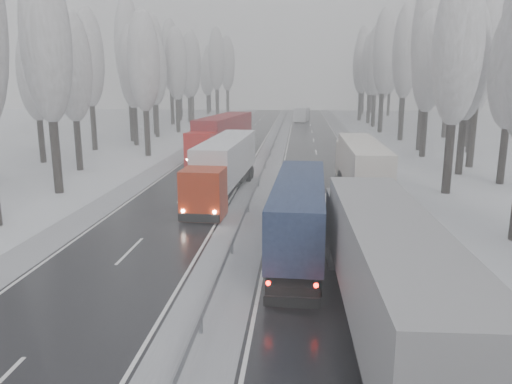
# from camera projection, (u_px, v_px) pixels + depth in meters

# --- Properties ---
(carriageway_right) EXTENTS (7.50, 200.00, 0.03)m
(carriageway_right) POSITION_uv_depth(u_px,v_px,m) (322.00, 183.00, 41.96)
(carriageway_right) COLOR black
(carriageway_right) RESTS_ON ground
(carriageway_left) EXTENTS (7.50, 200.00, 0.03)m
(carriageway_left) POSITION_uv_depth(u_px,v_px,m) (200.00, 181.00, 42.85)
(carriageway_left) COLOR black
(carriageway_left) RESTS_ON ground
(median_slush) EXTENTS (3.00, 200.00, 0.04)m
(median_slush) POSITION_uv_depth(u_px,v_px,m) (260.00, 182.00, 42.41)
(median_slush) COLOR #A1A3A8
(median_slush) RESTS_ON ground
(shoulder_right) EXTENTS (2.40, 200.00, 0.04)m
(shoulder_right) POSITION_uv_depth(u_px,v_px,m) (382.00, 184.00, 41.54)
(shoulder_right) COLOR #A1A3A8
(shoulder_right) RESTS_ON ground
(shoulder_left) EXTENTS (2.40, 200.00, 0.04)m
(shoulder_left) POSITION_uv_depth(u_px,v_px,m) (143.00, 180.00, 43.27)
(shoulder_left) COLOR #A1A3A8
(shoulder_left) RESTS_ON ground
(median_guardrail) EXTENTS (0.12, 200.00, 0.76)m
(median_guardrail) POSITION_uv_depth(u_px,v_px,m) (260.00, 175.00, 42.26)
(median_guardrail) COLOR slate
(median_guardrail) RESTS_ON ground
(tree_18) EXTENTS (3.60, 3.60, 16.58)m
(tree_18) POSITION_uv_depth(u_px,v_px,m) (458.00, 48.00, 35.92)
(tree_18) COLOR black
(tree_18) RESTS_ON ground
(tree_19) EXTENTS (3.60, 3.60, 14.57)m
(tree_19) POSITION_uv_depth(u_px,v_px,m) (512.00, 68.00, 39.62)
(tree_19) COLOR black
(tree_19) RESTS_ON ground
(tree_20) EXTENTS (3.60, 3.60, 15.71)m
(tree_20) POSITION_uv_depth(u_px,v_px,m) (469.00, 60.00, 43.66)
(tree_20) COLOR black
(tree_20) RESTS_ON ground
(tree_21) EXTENTS (3.60, 3.60, 18.62)m
(tree_21) POSITION_uv_depth(u_px,v_px,m) (481.00, 41.00, 46.94)
(tree_21) COLOR black
(tree_21) RESTS_ON ground
(tree_22) EXTENTS (3.60, 3.60, 15.86)m
(tree_22) POSITION_uv_depth(u_px,v_px,m) (429.00, 63.00, 53.85)
(tree_22) COLOR black
(tree_22) RESTS_ON ground
(tree_23) EXTENTS (3.60, 3.60, 13.55)m
(tree_23) POSITION_uv_depth(u_px,v_px,m) (475.00, 77.00, 57.52)
(tree_23) COLOR black
(tree_23) RESTS_ON ground
(tree_24) EXTENTS (3.60, 3.60, 20.49)m
(tree_24) POSITION_uv_depth(u_px,v_px,m) (427.00, 38.00, 58.38)
(tree_24) COLOR black
(tree_24) RESTS_ON ground
(tree_25) EXTENTS (3.60, 3.60, 19.44)m
(tree_25) POSITION_uv_depth(u_px,v_px,m) (476.00, 46.00, 61.83)
(tree_25) COLOR black
(tree_25) RESTS_ON ground
(tree_26) EXTENTS (3.60, 3.60, 18.78)m
(tree_26) POSITION_uv_depth(u_px,v_px,m) (405.00, 52.00, 68.61)
(tree_26) COLOR black
(tree_26) RESTS_ON ground
(tree_27) EXTENTS (3.60, 3.60, 17.62)m
(tree_27) POSITION_uv_depth(u_px,v_px,m) (450.00, 59.00, 72.05)
(tree_27) COLOR black
(tree_27) RESTS_ON ground
(tree_28) EXTENTS (3.60, 3.60, 19.62)m
(tree_28) POSITION_uv_depth(u_px,v_px,m) (384.00, 52.00, 78.97)
(tree_28) COLOR black
(tree_28) RESTS_ON ground
(tree_29) EXTENTS (3.60, 3.60, 18.11)m
(tree_29) POSITION_uv_depth(u_px,v_px,m) (425.00, 59.00, 82.44)
(tree_29) COLOR black
(tree_29) RESTS_ON ground
(tree_30) EXTENTS (3.60, 3.60, 17.86)m
(tree_30) POSITION_uv_depth(u_px,v_px,m) (376.00, 62.00, 88.67)
(tree_30) COLOR black
(tree_30) RESTS_ON ground
(tree_31) EXTENTS (3.60, 3.60, 18.58)m
(tree_31) POSITION_uv_depth(u_px,v_px,m) (406.00, 60.00, 91.95)
(tree_31) COLOR black
(tree_31) RESTS_ON ground
(tree_32) EXTENTS (3.60, 3.60, 17.33)m
(tree_32) POSITION_uv_depth(u_px,v_px,m) (371.00, 65.00, 96.03)
(tree_32) COLOR black
(tree_32) RESTS_ON ground
(tree_33) EXTENTS (3.60, 3.60, 14.33)m
(tree_33) POSITION_uv_depth(u_px,v_px,m) (383.00, 75.00, 100.08)
(tree_33) COLOR black
(tree_33) RESTS_ON ground
(tree_34) EXTENTS (3.60, 3.60, 17.63)m
(tree_34) POSITION_uv_depth(u_px,v_px,m) (361.00, 65.00, 102.97)
(tree_34) COLOR black
(tree_34) RESTS_ON ground
(tree_35) EXTENTS (3.60, 3.60, 18.25)m
(tree_35) POSITION_uv_depth(u_px,v_px,m) (403.00, 63.00, 105.98)
(tree_35) COLOR black
(tree_35) RESTS_ON ground
(tree_36) EXTENTS (3.60, 3.60, 20.23)m
(tree_36) POSITION_uv_depth(u_px,v_px,m) (363.00, 58.00, 112.05)
(tree_36) COLOR black
(tree_36) RESTS_ON ground
(tree_37) EXTENTS (3.60, 3.60, 16.37)m
(tree_37) POSITION_uv_depth(u_px,v_px,m) (390.00, 70.00, 115.89)
(tree_37) COLOR black
(tree_37) RESTS_ON ground
(tree_38) EXTENTS (3.60, 3.60, 17.97)m
(tree_38) POSITION_uv_depth(u_px,v_px,m) (364.00, 66.00, 122.49)
(tree_38) COLOR black
(tree_38) RESTS_ON ground
(tree_39) EXTENTS (3.60, 3.60, 16.19)m
(tree_39) POSITION_uv_depth(u_px,v_px,m) (373.00, 71.00, 126.39)
(tree_39) COLOR black
(tree_39) RESTS_ON ground
(tree_58) EXTENTS (3.60, 3.60, 17.21)m
(tree_58) POSITION_uv_depth(u_px,v_px,m) (46.00, 43.00, 35.95)
(tree_58) COLOR black
(tree_58) RESTS_ON ground
(tree_60) EXTENTS (3.60, 3.60, 14.84)m
(tree_60) POSITION_uv_depth(u_px,v_px,m) (72.00, 67.00, 45.87)
(tree_60) COLOR black
(tree_60) RESTS_ON ground
(tree_61) EXTENTS (3.60, 3.60, 13.95)m
(tree_61) POSITION_uv_depth(u_px,v_px,m) (35.00, 74.00, 50.37)
(tree_61) COLOR black
(tree_61) RESTS_ON ground
(tree_62) EXTENTS (3.60, 3.60, 16.04)m
(tree_62) POSITION_uv_depth(u_px,v_px,m) (144.00, 62.00, 54.63)
(tree_62) COLOR black
(tree_62) RESTS_ON ground
(tree_63) EXTENTS (3.60, 3.60, 16.88)m
(tree_63) POSITION_uv_depth(u_px,v_px,m) (89.00, 59.00, 59.07)
(tree_63) COLOR black
(tree_63) RESTS_ON ground
(tree_64) EXTENTS (3.60, 3.60, 15.42)m
(tree_64) POSITION_uv_depth(u_px,v_px,m) (132.00, 68.00, 63.81)
(tree_64) COLOR black
(tree_64) RESTS_ON ground
(tree_65) EXTENTS (3.60, 3.60, 19.48)m
(tree_65) POSITION_uv_depth(u_px,v_px,m) (128.00, 49.00, 67.28)
(tree_65) COLOR black
(tree_65) RESTS_ON ground
(tree_66) EXTENTS (3.60, 3.60, 15.23)m
(tree_66) POSITION_uv_depth(u_px,v_px,m) (155.00, 70.00, 73.19)
(tree_66) COLOR black
(tree_66) RESTS_ON ground
(tree_67) EXTENTS (3.60, 3.60, 17.09)m
(tree_67) POSITION_uv_depth(u_px,v_px,m) (153.00, 62.00, 76.93)
(tree_67) COLOR black
(tree_67) RESTS_ON ground
(tree_68) EXTENTS (3.60, 3.60, 16.65)m
(tree_68) POSITION_uv_depth(u_px,v_px,m) (176.00, 65.00, 79.42)
(tree_68) COLOR black
(tree_68) RESTS_ON ground
(tree_69) EXTENTS (3.60, 3.60, 19.35)m
(tree_69) POSITION_uv_depth(u_px,v_px,m) (153.00, 55.00, 83.34)
(tree_69) COLOR black
(tree_69) RESTS_ON ground
(tree_70) EXTENTS (3.60, 3.60, 17.09)m
(tree_70) POSITION_uv_depth(u_px,v_px,m) (191.00, 65.00, 89.13)
(tree_70) COLOR black
(tree_70) RESTS_ON ground
(tree_71) EXTENTS (3.60, 3.60, 19.61)m
(tree_71) POSITION_uv_depth(u_px,v_px,m) (170.00, 56.00, 93.06)
(tree_71) COLOR black
(tree_71) RESTS_ON ground
(tree_72) EXTENTS (3.60, 3.60, 15.11)m
(tree_72) POSITION_uv_depth(u_px,v_px,m) (188.00, 73.00, 98.71)
(tree_72) COLOR black
(tree_72) RESTS_ON ground
(tree_73) EXTENTS (3.60, 3.60, 17.22)m
(tree_73) POSITION_uv_depth(u_px,v_px,m) (179.00, 66.00, 102.54)
(tree_73) COLOR black
(tree_73) RESTS_ON ground
(tree_74) EXTENTS (3.60, 3.60, 19.68)m
(tree_74) POSITION_uv_depth(u_px,v_px,m) (216.00, 59.00, 108.22)
(tree_74) COLOR black
(tree_74) RESTS_ON ground
(tree_75) EXTENTS (3.60, 3.60, 18.60)m
(tree_75) POSITION_uv_depth(u_px,v_px,m) (180.00, 63.00, 113.03)
(tree_75) COLOR black
(tree_75) RESTS_ON ground
(tree_76) EXTENTS (3.60, 3.60, 18.55)m
(tree_76) POSITION_uv_depth(u_px,v_px,m) (227.00, 64.00, 117.41)
(tree_76) COLOR black
(tree_76) RESTS_ON ground
(tree_77) EXTENTS (3.60, 3.60, 14.32)m
(tree_77) POSITION_uv_depth(u_px,v_px,m) (207.00, 76.00, 122.37)
(tree_77) COLOR black
(tree_77) RESTS_ON ground
(tree_78) EXTENTS (3.60, 3.60, 19.55)m
(tree_78) POSITION_uv_depth(u_px,v_px,m) (217.00, 62.00, 123.97)
(tree_78) COLOR black
(tree_78) RESTS_ON ground
(tree_79) EXTENTS (3.60, 3.60, 17.07)m
(tree_79) POSITION_uv_depth(u_px,v_px,m) (209.00, 69.00, 128.44)
(tree_79) COLOR black
(tree_79) RESTS_ON ground
(truck_grey_tarp) EXTENTS (3.08, 17.03, 4.35)m
(truck_grey_tarp) POSITION_uv_depth(u_px,v_px,m) (384.00, 264.00, 16.64)
(truck_grey_tarp) COLOR #54555A
(truck_grey_tarp) RESTS_ON ground
(truck_blue_box) EXTENTS (2.81, 14.79, 3.77)m
(truck_blue_box) POSITION_uv_depth(u_px,v_px,m) (300.00, 206.00, 25.47)
(truck_blue_box) COLOR #1A1B42
(truck_blue_box) RESTS_ON ground
(truck_cream_box) EXTENTS (2.59, 15.85, 4.06)m
(truck_cream_box) POSITION_uv_depth(u_px,v_px,m) (360.00, 163.00, 37.62)
(truck_cream_box) COLOR beige
(truck_cream_box) RESTS_ON ground
(box_truck_distant) EXTENTS (3.36, 8.08, 2.93)m
(box_truck_distant) POSITION_uv_depth(u_px,v_px,m) (302.00, 114.00, 101.81)
(box_truck_distant) COLOR #BBBEC2
(box_truck_distant) RESTS_ON ground
(truck_red_white) EXTENTS (3.26, 16.30, 4.16)m
(truck_red_white) POSITION_uv_depth(u_px,v_px,m) (224.00, 163.00, 37.08)
(truck_red_white) COLOR #9C2108
(truck_red_white) RESTS_ON ground
(truck_red_red) EXTENTS (5.18, 17.82, 4.53)m
(truck_red_red) POSITION_uv_depth(u_px,v_px,m) (222.00, 134.00, 55.17)
(truck_red_red) COLOR red
(truck_red_red) RESTS_ON ground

